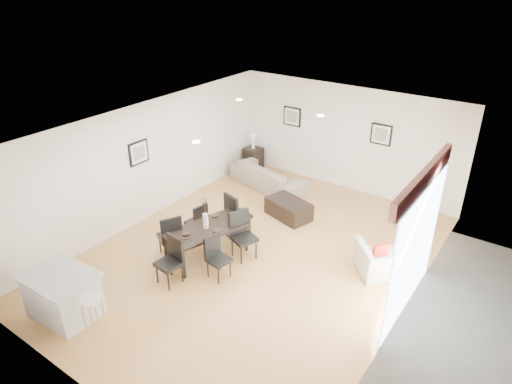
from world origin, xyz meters
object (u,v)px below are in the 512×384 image
Objects in this scene: dining_chair_enear at (216,254)px; dining_chair_head at (172,257)px; armchair at (385,260)px; dining_chair_foot at (235,213)px; kitchen_island at (63,295)px; dining_table at (206,231)px; dining_chair_wfar at (198,220)px; coffee_table at (289,209)px; bar_stool at (91,304)px; sofa at (268,176)px; dining_chair_wnear at (170,234)px; dining_chair_efar at (242,232)px; side_table at (253,158)px.

dining_chair_head is at bearing 146.25° from dining_chair_enear.
dining_chair_head is at bearing -4.96° from armchair.
dining_chair_foot is 0.83× the size of kitchen_island.
dining_table is at bearing 106.25° from dining_chair_foot.
dining_chair_wfar is 0.81× the size of coffee_table.
dining_chair_enear is at bearing 75.75° from bar_stool.
sofa is 3.81m from dining_chair_wnear.
dining_chair_enear is 0.92× the size of dining_chair_head.
dining_chair_efar is at bearing -20.90° from armchair.
sofa is 2.55× the size of dining_chair_wfar.
dining_chair_enear is at bearing -157.75° from dining_chair_efar.
dining_chair_foot reaches higher than dining_chair_wfar.
armchair is 0.95× the size of coffee_table.
dining_chair_head is 1.96m from dining_chair_foot.
dining_chair_head is at bearing 30.53° from dining_chair_wfar.
dining_chair_wfar is 0.80m from dining_chair_foot.
dining_chair_wnear is 0.80× the size of kitchen_island.
bar_stool is (0.54, -3.08, 0.14)m from dining_chair_wfar.
armchair is at bearing -1.62° from coffee_table.
dining_chair_efar reaches higher than dining_chair_wfar.
side_table reaches higher than coffee_table.
dining_chair_wnear is at bearing -126.44° from dining_table.
side_table is at bearing 95.85° from kitchen_island.
dining_chair_efar reaches higher than dining_chair_enear.
dining_chair_efar is 0.95× the size of coffee_table.
dining_chair_wfar is 0.85× the size of dining_chair_foot.
dining_chair_efar is at bearing 99.95° from dining_chair_wfar.
dining_chair_head is at bearing 105.85° from dining_chair_foot.
dining_chair_wnear is 0.96× the size of dining_chair_efar.
armchair is 5.77m from kitchen_island.
dining_chair_wnear reaches higher than sofa.
dining_chair_foot is (-0.03, 1.96, 0.04)m from dining_chair_head.
sofa is at bearing 28.88° from dining_chair_enear.
armchair is 0.57× the size of dining_table.
dining_table is 1.76× the size of dining_chair_foot.
side_table is (-1.29, 3.81, -0.17)m from dining_chair_wfar.
dining_chair_head is at bearing -70.27° from side_table.
dining_chair_wnear reaches higher than dining_chair_enear.
armchair is 3.88m from dining_chair_wfar.
dining_chair_wfar is 0.91× the size of dining_chair_head.
sofa is 2.53× the size of dining_chair_enear.
bar_stool is (-0.53, -5.01, 0.41)m from coffee_table.
dining_chair_wnear reaches higher than coffee_table.
dining_chair_wnear is 4.82m from side_table.
bar_stool is (-0.00, -3.67, 0.06)m from dining_chair_foot.
dining_chair_wfar is 1.12m from dining_chair_efar.
coffee_table is 3.01m from side_table.
dining_chair_enear is at bearing -72.92° from coffee_table.
dining_chair_efar reaches higher than dining_chair_wnear.
dining_chair_wfar is 2.22m from coffee_table.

